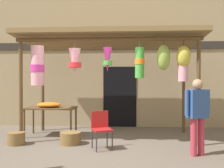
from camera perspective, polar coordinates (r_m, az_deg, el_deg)
ground_plane at (r=6.17m, az=-4.71°, el=-13.65°), size 30.00×30.00×0.00m
shop_facade at (r=8.69m, az=-2.10°, el=4.94°), size 10.50×0.29×4.35m
market_stall_canopy at (r=6.80m, az=-0.42°, el=8.30°), size 4.78×2.11×2.79m
display_table at (r=7.30m, az=-13.46°, el=-5.70°), size 1.36×0.75×0.80m
flower_heap_on_table at (r=7.24m, az=-13.82°, el=-4.52°), size 0.65×0.46×0.14m
folding_chair at (r=5.84m, az=-2.47°, el=-9.42°), size 0.52×0.52×0.84m
wicker_basket_by_table at (r=6.38m, az=-9.27°, el=-11.84°), size 0.50×0.50×0.29m
wicker_basket_spare at (r=6.66m, az=-20.61°, el=-11.30°), size 0.41×0.41×0.30m
shopper_by_bananas at (r=5.52m, az=18.56°, el=-5.70°), size 0.55×0.36×1.56m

